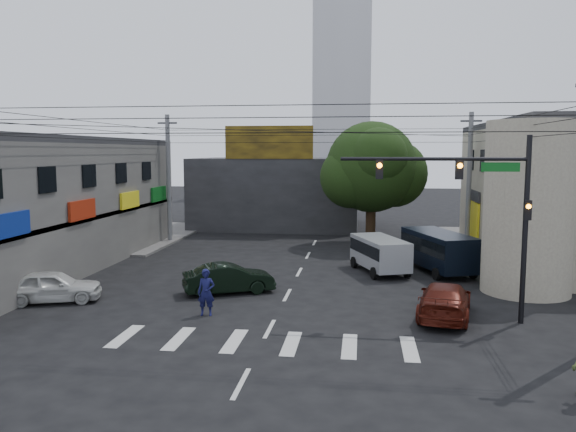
% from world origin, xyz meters
% --- Properties ---
extents(ground, '(160.00, 160.00, 0.00)m').
position_xyz_m(ground, '(0.00, 0.00, 0.00)').
color(ground, black).
rests_on(ground, ground).
extents(sidewalk_far_left, '(16.00, 16.00, 0.15)m').
position_xyz_m(sidewalk_far_left, '(-18.00, 18.00, 0.07)').
color(sidewalk_far_left, '#514F4C').
rests_on(sidewalk_far_left, ground).
extents(sidewalk_far_right, '(16.00, 16.00, 0.15)m').
position_xyz_m(sidewalk_far_right, '(18.00, 18.00, 0.07)').
color(sidewalk_far_right, '#514F4C').
rests_on(sidewalk_far_right, ground).
extents(corner_column, '(4.00, 4.00, 8.00)m').
position_xyz_m(corner_column, '(11.00, 4.00, 4.00)').
color(corner_column, gray).
rests_on(corner_column, ground).
extents(building_far, '(14.00, 10.00, 6.00)m').
position_xyz_m(building_far, '(-4.00, 26.00, 3.00)').
color(building_far, '#232326').
rests_on(building_far, ground).
extents(billboard, '(7.00, 0.30, 2.60)m').
position_xyz_m(billboard, '(-4.00, 21.10, 7.30)').
color(billboard, olive).
rests_on(billboard, building_far).
extents(tower_distant, '(9.00, 9.00, 44.00)m').
position_xyz_m(tower_distant, '(0.00, 70.00, 22.00)').
color(tower_distant, silver).
rests_on(tower_distant, ground).
extents(street_tree, '(6.40, 6.40, 8.70)m').
position_xyz_m(street_tree, '(4.00, 17.00, 5.47)').
color(street_tree, black).
rests_on(street_tree, ground).
extents(traffic_gantry, '(7.10, 0.35, 7.20)m').
position_xyz_m(traffic_gantry, '(7.82, -1.00, 4.83)').
color(traffic_gantry, black).
rests_on(traffic_gantry, ground).
extents(utility_pole_far_left, '(0.32, 0.32, 9.20)m').
position_xyz_m(utility_pole_far_left, '(-10.50, 16.00, 4.60)').
color(utility_pole_far_left, '#59595B').
rests_on(utility_pole_far_left, ground).
extents(utility_pole_far_right, '(0.32, 0.32, 9.20)m').
position_xyz_m(utility_pole_far_right, '(10.50, 16.00, 4.60)').
color(utility_pole_far_right, '#59595B').
rests_on(utility_pole_far_right, ground).
extents(dark_sedan, '(4.60, 5.30, 1.39)m').
position_xyz_m(dark_sedan, '(-2.76, 2.04, 0.69)').
color(dark_sedan, black).
rests_on(dark_sedan, ground).
extents(white_compact, '(4.16, 5.14, 1.41)m').
position_xyz_m(white_compact, '(-10.07, -0.51, 0.70)').
color(white_compact, beige).
rests_on(white_compact, ground).
extents(maroon_sedan, '(3.79, 5.53, 1.39)m').
position_xyz_m(maroon_sedan, '(6.68, -0.58, 0.69)').
color(maroon_sedan, '#441109').
rests_on(maroon_sedan, ground).
extents(silver_minivan, '(5.64, 4.78, 1.90)m').
position_xyz_m(silver_minivan, '(4.36, 7.48, 0.95)').
color(silver_minivan, '#AAADB2').
rests_on(silver_minivan, ground).
extents(navy_van, '(6.75, 5.50, 2.18)m').
position_xyz_m(navy_van, '(7.56, 8.08, 1.09)').
color(navy_van, black).
rests_on(navy_van, ground).
extents(traffic_officer, '(0.78, 0.59, 1.90)m').
position_xyz_m(traffic_officer, '(-2.81, -1.59, 0.95)').
color(traffic_officer, '#12133F').
rests_on(traffic_officer, ground).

